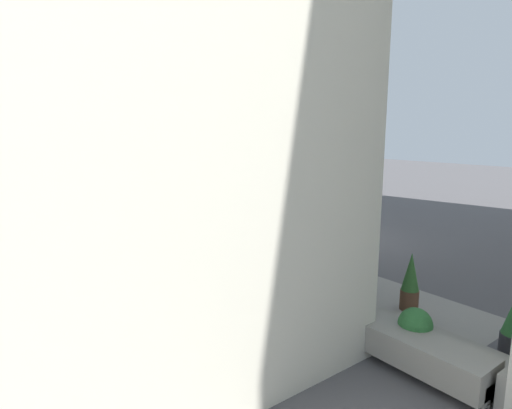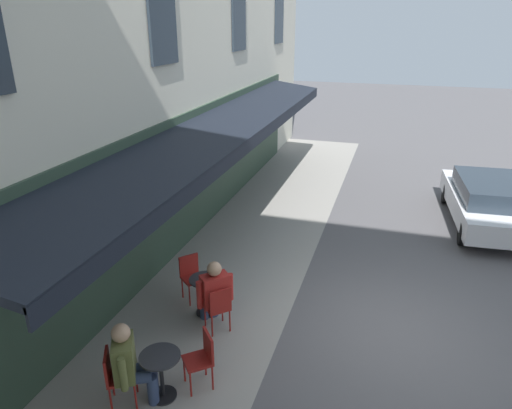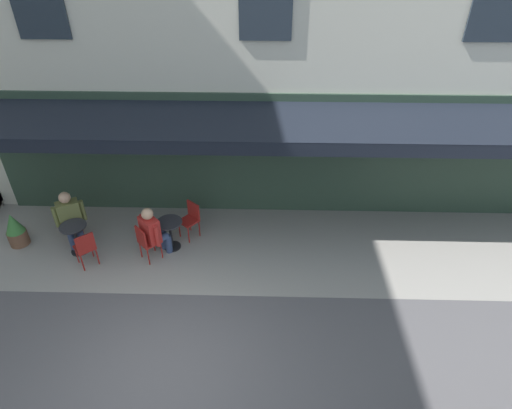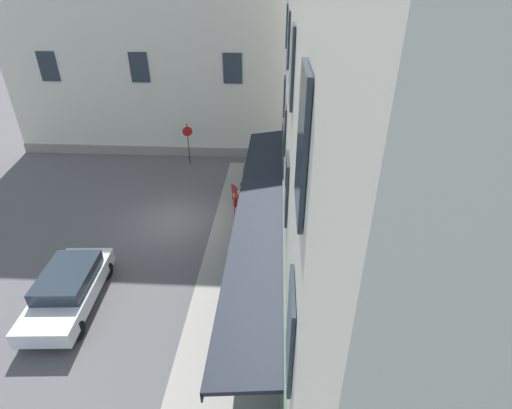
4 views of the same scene
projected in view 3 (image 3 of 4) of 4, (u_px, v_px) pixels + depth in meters
name	position (u px, v px, depth m)	size (l,w,h in m)	color
ground_plane	(163.00, 371.00, 7.36)	(70.00, 70.00, 0.00)	#565456
sidewalk_cafe_terrace	(329.00, 248.00, 10.09)	(20.50, 3.20, 0.01)	gray
cafe_table_near_entrance	(75.00, 235.00, 9.71)	(0.60, 0.60, 0.75)	black
cafe_chair_red_corner_left	(85.00, 247.00, 9.28)	(0.56, 0.56, 0.91)	maroon
cafe_chair_red_facing_street	(71.00, 218.00, 10.15)	(0.54, 0.54, 0.91)	maroon
cafe_table_mid_terrace	(170.00, 231.00, 9.84)	(0.60, 0.60, 0.75)	black
cafe_chair_red_kerbside	(146.00, 241.00, 9.45)	(0.57, 0.57, 0.91)	maroon
cafe_chair_red_under_awning	(191.00, 217.00, 10.19)	(0.56, 0.56, 0.91)	maroon
seated_patron_in_red	(153.00, 231.00, 9.48)	(0.66, 0.66, 1.34)	navy
seated_companion_in_olive	(70.00, 217.00, 9.89)	(0.65, 0.68, 1.36)	navy
potted_plant_entrance_right	(15.00, 230.00, 9.98)	(0.44, 0.44, 0.86)	brown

